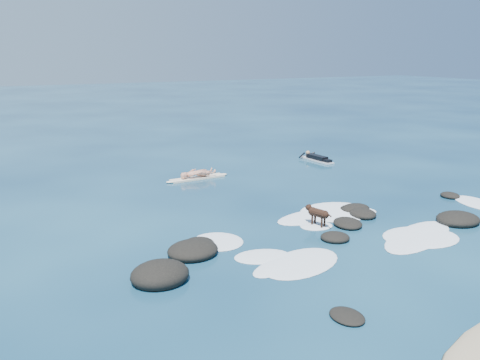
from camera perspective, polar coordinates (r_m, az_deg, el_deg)
ground at (r=17.48m, az=11.54°, el=-4.95°), size 160.00×160.00×0.00m
reef_rocks at (r=16.01m, az=7.72°, el=-6.11°), size 13.86×7.06×0.64m
breaking_foam at (r=17.31m, az=11.55°, el=-5.10°), size 11.90×5.83×0.12m
standing_surfer_rig at (r=23.37m, az=-4.59°, el=1.71°), size 3.00×0.71×1.71m
paddling_surfer_rig at (r=27.57m, az=8.17°, el=2.32°), size 1.06×2.37×0.41m
dog at (r=17.20m, az=8.23°, el=-3.49°), size 0.46×1.08×0.70m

